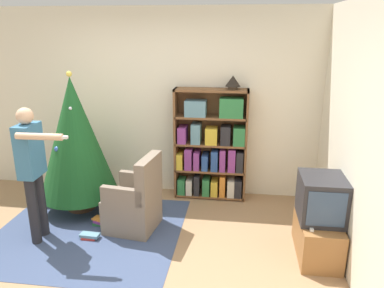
{
  "coord_description": "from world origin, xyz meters",
  "views": [
    {
      "loc": [
        1.15,
        -3.19,
        2.32
      ],
      "look_at": [
        0.61,
        0.85,
        1.05
      ],
      "focal_mm": 35.0,
      "sensor_mm": 36.0,
      "label": 1
    }
  ],
  "objects_px": {
    "bookshelf": "(212,148)",
    "armchair": "(135,204)",
    "table_lamp": "(233,82)",
    "standing_person": "(32,165)",
    "christmas_tree": "(75,138)",
    "television": "(321,198)"
  },
  "relations": [
    {
      "from": "bookshelf",
      "to": "table_lamp",
      "type": "relative_size",
      "value": 7.73
    },
    {
      "from": "standing_person",
      "to": "table_lamp",
      "type": "relative_size",
      "value": 7.65
    },
    {
      "from": "christmas_tree",
      "to": "armchair",
      "type": "xyz_separation_m",
      "value": [
        0.87,
        -0.4,
        -0.66
      ]
    },
    {
      "from": "bookshelf",
      "to": "christmas_tree",
      "type": "distance_m",
      "value": 1.81
    },
    {
      "from": "standing_person",
      "to": "table_lamp",
      "type": "distance_m",
      "value": 2.62
    },
    {
      "from": "armchair",
      "to": "bookshelf",
      "type": "bearing_deg",
      "value": 148.33
    },
    {
      "from": "bookshelf",
      "to": "armchair",
      "type": "xyz_separation_m",
      "value": [
        -0.82,
        -1.0,
        -0.4
      ]
    },
    {
      "from": "christmas_tree",
      "to": "table_lamp",
      "type": "xyz_separation_m",
      "value": [
        1.95,
        0.61,
        0.67
      ]
    },
    {
      "from": "table_lamp",
      "to": "christmas_tree",
      "type": "bearing_deg",
      "value": -162.74
    },
    {
      "from": "christmas_tree",
      "to": "table_lamp",
      "type": "height_order",
      "value": "christmas_tree"
    },
    {
      "from": "christmas_tree",
      "to": "armchair",
      "type": "relative_size",
      "value": 1.98
    },
    {
      "from": "bookshelf",
      "to": "christmas_tree",
      "type": "height_order",
      "value": "christmas_tree"
    },
    {
      "from": "christmas_tree",
      "to": "standing_person",
      "type": "relative_size",
      "value": 1.19
    },
    {
      "from": "standing_person",
      "to": "christmas_tree",
      "type": "bearing_deg",
      "value": 167.57
    },
    {
      "from": "bookshelf",
      "to": "television",
      "type": "bearing_deg",
      "value": -46.21
    },
    {
      "from": "television",
      "to": "armchair",
      "type": "distance_m",
      "value": 2.1
    },
    {
      "from": "bookshelf",
      "to": "table_lamp",
      "type": "distance_m",
      "value": 0.96
    },
    {
      "from": "television",
      "to": "table_lamp",
      "type": "xyz_separation_m",
      "value": [
        -0.97,
        1.29,
        0.99
      ]
    },
    {
      "from": "bookshelf",
      "to": "armchair",
      "type": "relative_size",
      "value": 1.68
    },
    {
      "from": "table_lamp",
      "to": "bookshelf",
      "type": "bearing_deg",
      "value": -178.43
    },
    {
      "from": "christmas_tree",
      "to": "standing_person",
      "type": "xyz_separation_m",
      "value": [
        -0.15,
        -0.78,
        -0.08
      ]
    },
    {
      "from": "television",
      "to": "table_lamp",
      "type": "distance_m",
      "value": 1.9
    }
  ]
}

